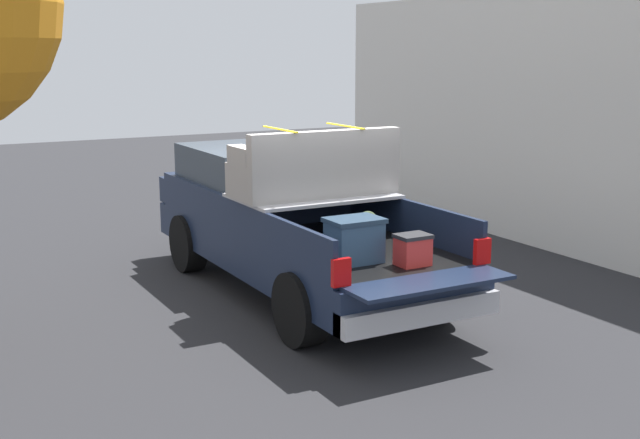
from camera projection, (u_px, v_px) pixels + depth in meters
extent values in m
plane|color=#262628|center=(298.00, 293.00, 10.87)|extent=(40.00, 40.00, 0.00)
cube|color=#162138|center=(298.00, 247.00, 10.74)|extent=(5.50, 1.92, 0.46)
cube|color=black|center=(345.00, 248.00, 9.67)|extent=(2.80, 1.80, 0.04)
cube|color=#162138|center=(273.00, 237.00, 9.18)|extent=(2.80, 0.06, 0.50)
cube|color=#162138|center=(410.00, 221.00, 10.06)|extent=(2.80, 0.06, 0.50)
cube|color=#162138|center=(292.00, 209.00, 10.79)|extent=(0.06, 1.80, 0.50)
cube|color=#162138|center=(430.00, 282.00, 8.23)|extent=(0.55, 1.80, 0.04)
cube|color=#B2B2B7|center=(313.00, 196.00, 10.23)|extent=(1.25, 1.92, 0.04)
cube|color=#162138|center=(255.00, 195.00, 11.80)|extent=(2.30, 1.92, 0.50)
cube|color=#2D3842|center=(257.00, 163.00, 11.62)|extent=(1.94, 1.76, 0.47)
cube|color=#162138|center=(219.00, 186.00, 12.97)|extent=(0.40, 1.82, 0.38)
cube|color=#B2B2B7|center=(420.00, 312.00, 8.44)|extent=(0.24, 1.92, 0.24)
cube|color=red|center=(341.00, 272.00, 8.00)|extent=(0.06, 0.20, 0.28)
cube|color=red|center=(482.00, 251.00, 8.83)|extent=(0.06, 0.20, 0.28)
cylinder|color=black|center=(188.00, 243.00, 11.87)|extent=(0.82, 0.30, 0.82)
cylinder|color=black|center=(296.00, 230.00, 12.70)|extent=(0.82, 0.30, 0.82)
cylinder|color=black|center=(300.00, 309.00, 8.87)|extent=(0.82, 0.30, 0.82)
cylinder|color=black|center=(432.00, 286.00, 9.70)|extent=(0.82, 0.30, 0.82)
cube|color=#335170|center=(354.00, 242.00, 8.90)|extent=(0.40, 0.55, 0.44)
cube|color=#23394E|center=(354.00, 220.00, 8.85)|extent=(0.44, 0.59, 0.05)
ellipsoid|color=#384728|center=(367.00, 232.00, 9.28)|extent=(0.20, 0.35, 0.49)
ellipsoid|color=#384728|center=(372.00, 240.00, 9.20)|extent=(0.09, 0.24, 0.21)
cube|color=red|center=(413.00, 252.00, 8.78)|extent=(0.26, 0.34, 0.30)
cube|color=#262628|center=(413.00, 236.00, 8.75)|extent=(0.28, 0.36, 0.04)
cube|color=#9E9993|center=(313.00, 178.00, 10.18)|extent=(0.81, 2.02, 0.42)
cube|color=#9E9993|center=(326.00, 147.00, 9.82)|extent=(0.16, 2.02, 0.40)
cube|color=#9E9993|center=(244.00, 156.00, 9.73)|extent=(0.57, 0.20, 0.22)
cube|color=#9E9993|center=(373.00, 147.00, 10.59)|extent=(0.57, 0.20, 0.22)
cube|color=yellow|center=(280.00, 129.00, 9.84)|extent=(0.91, 0.03, 0.02)
cube|color=yellow|center=(345.00, 126.00, 10.27)|extent=(0.91, 0.03, 0.02)
cube|color=silver|center=(526.00, 118.00, 13.51)|extent=(10.22, 0.36, 4.08)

